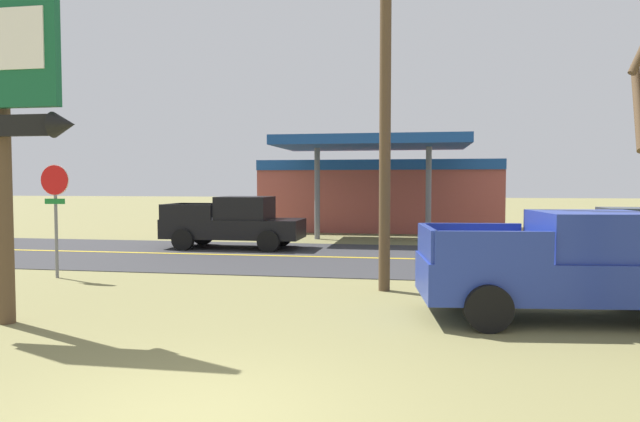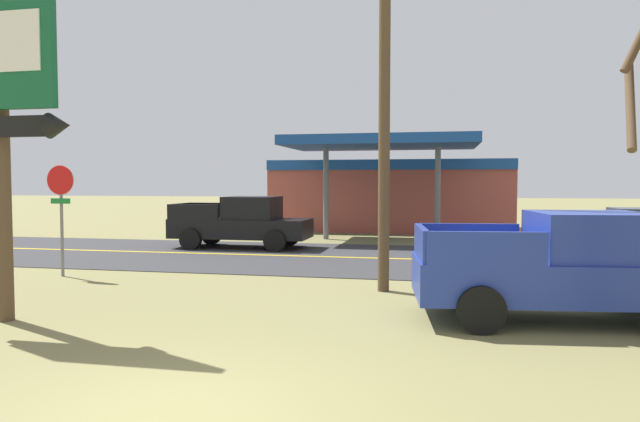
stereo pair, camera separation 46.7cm
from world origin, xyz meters
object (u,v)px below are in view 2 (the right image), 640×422
at_px(stop_sign, 61,200).
at_px(utility_pole, 385,64).
at_px(pickup_black_on_road, 243,223).
at_px(pickup_blue_parked_on_lawn, 567,268).
at_px(gas_station, 391,193).

bearing_deg(stop_sign, utility_pole, -2.04).
distance_m(stop_sign, pickup_black_on_road, 7.64).
relative_size(utility_pole, pickup_black_on_road, 1.87).
relative_size(stop_sign, utility_pole, 0.30).
xyz_separation_m(utility_pole, pickup_blue_parked_on_lawn, (3.46, -2.18, -4.19)).
bearing_deg(pickup_blue_parked_on_lawn, pickup_black_on_road, 134.57).
bearing_deg(pickup_blue_parked_on_lawn, utility_pole, 147.79).
relative_size(pickup_blue_parked_on_lawn, pickup_black_on_road, 1.04).
distance_m(utility_pole, pickup_black_on_road, 10.44).
relative_size(stop_sign, pickup_blue_parked_on_lawn, 0.55).
height_order(stop_sign, pickup_blue_parked_on_lawn, stop_sign).
distance_m(pickup_blue_parked_on_lawn, pickup_black_on_road, 13.50).
distance_m(gas_station, pickup_black_on_road, 10.85).
bearing_deg(stop_sign, pickup_blue_parked_on_lawn, -11.72).
relative_size(gas_station, pickup_black_on_road, 2.31).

